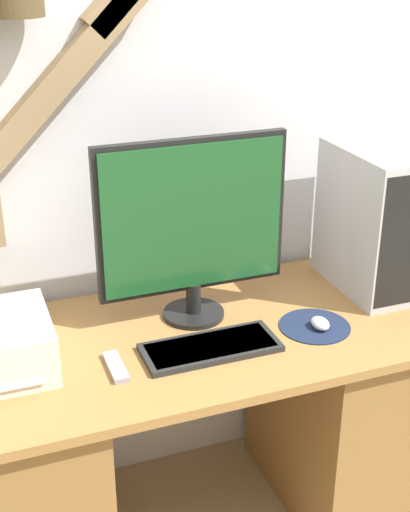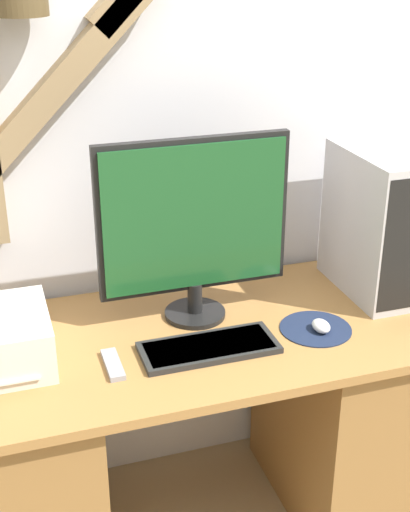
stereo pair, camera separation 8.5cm
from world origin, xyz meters
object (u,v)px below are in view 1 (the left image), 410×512
object	(u,v)px
computer_tower	(366,221)
remote_control	(116,367)
mouse	(320,323)
keyboard	(211,347)
monitor	(193,223)

from	to	relation	value
computer_tower	remote_control	size ratio (longest dim) A/B	3.17
computer_tower	remote_control	bearing A→B (deg)	-167.28
mouse	computer_tower	distance (m)	0.41
remote_control	computer_tower	bearing A→B (deg)	12.72
keyboard	computer_tower	bearing A→B (deg)	18.13
keyboard	computer_tower	distance (m)	0.71
monitor	computer_tower	distance (m)	0.61
keyboard	computer_tower	size ratio (longest dim) A/B	0.83
remote_control	monitor	bearing A→B (deg)	34.96
computer_tower	keyboard	bearing A→B (deg)	-161.87
computer_tower	remote_control	distance (m)	0.97
keyboard	mouse	size ratio (longest dim) A/B	5.48
monitor	mouse	distance (m)	0.50
monitor	remote_control	world-z (taller)	monitor
mouse	remote_control	world-z (taller)	mouse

